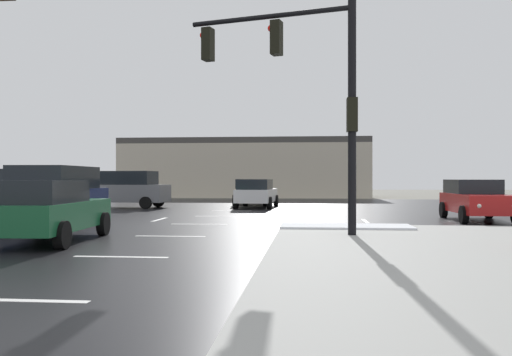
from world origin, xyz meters
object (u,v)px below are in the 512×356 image
(sedan_green, at_px, (47,210))
(sedan_tan, at_px, (250,191))
(suv_grey, at_px, (124,188))
(sedan_white, at_px, (256,193))
(sedan_red, at_px, (476,199))
(suv_navy, at_px, (56,195))
(suv_silver, at_px, (23,191))
(traffic_signal_mast, at_px, (307,78))

(sedan_green, distance_m, sedan_tan, 20.17)
(suv_grey, height_order, sedan_white, suv_grey)
(sedan_red, relative_size, suv_navy, 0.93)
(sedan_white, relative_size, suv_silver, 0.94)
(sedan_white, height_order, suv_navy, suv_navy)
(suv_grey, height_order, suv_navy, same)
(sedan_tan, height_order, suv_silver, suv_silver)
(sedan_red, bearing_deg, sedan_white, -130.43)
(traffic_signal_mast, distance_m, sedan_tan, 18.86)
(suv_silver, bearing_deg, suv_grey, -25.62)
(traffic_signal_mast, distance_m, suv_grey, 17.75)
(traffic_signal_mast, height_order, sedan_white, traffic_signal_mast)
(traffic_signal_mast, relative_size, sedan_white, 1.40)
(suv_navy, bearing_deg, suv_silver, -145.41)
(sedan_green, xyz_separation_m, suv_grey, (-3.59, 15.95, 0.24))
(suv_grey, bearing_deg, sedan_green, 106.61)
(sedan_green, relative_size, suv_grey, 0.94)
(traffic_signal_mast, bearing_deg, sedan_tan, -64.23)
(suv_grey, xyz_separation_m, suv_navy, (1.84, -11.90, 0.00))
(suv_grey, bearing_deg, traffic_signal_mast, 129.47)
(traffic_signal_mast, xyz_separation_m, sedan_tan, (-3.54, 18.18, -3.54))
(sedan_green, relative_size, suv_silver, 0.94)
(suv_grey, distance_m, sedan_tan, 7.71)
(sedan_tan, relative_size, suv_silver, 0.95)
(suv_navy, bearing_deg, sedan_red, 104.40)
(suv_navy, xyz_separation_m, suv_silver, (-4.40, 5.87, 0.00))
(suv_grey, bearing_deg, suv_navy, 102.71)
(traffic_signal_mast, xyz_separation_m, suv_grey, (-10.13, 14.19, -3.31))
(traffic_signal_mast, bearing_deg, suv_grey, -39.70)
(sedan_tan, bearing_deg, suv_grey, 116.40)
(sedan_green, height_order, suv_silver, suv_silver)
(sedan_green, relative_size, sedan_red, 1.02)
(suv_grey, distance_m, sedan_red, 18.22)
(sedan_white, relative_size, suv_navy, 0.94)
(suv_grey, xyz_separation_m, sedan_tan, (6.60, 3.99, -0.24))
(sedan_red, bearing_deg, suv_grey, -113.63)
(traffic_signal_mast, relative_size, sedan_green, 1.39)
(suv_navy, bearing_deg, traffic_signal_mast, 72.30)
(sedan_white, bearing_deg, traffic_signal_mast, -166.25)
(suv_navy, height_order, suv_silver, same)
(suv_navy, relative_size, suv_silver, 1.00)
(sedan_white, xyz_separation_m, suv_navy, (-5.47, -12.52, 0.24))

